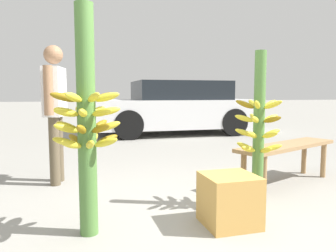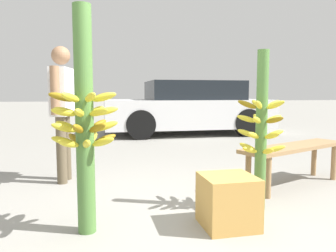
# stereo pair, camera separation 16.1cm
# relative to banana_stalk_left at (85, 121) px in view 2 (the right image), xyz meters

# --- Properties ---
(ground_plane) EXTENTS (80.00, 80.00, 0.00)m
(ground_plane) POSITION_rel_banana_stalk_left_xyz_m (0.75, -0.27, -0.83)
(ground_plane) COLOR gray
(banana_stalk_left) EXTENTS (0.49, 0.49, 1.64)m
(banana_stalk_left) POSITION_rel_banana_stalk_left_xyz_m (0.00, 0.00, 0.00)
(banana_stalk_left) COLOR #4C7A38
(banana_stalk_left) RESTS_ON ground_plane
(banana_stalk_center) EXTENTS (0.43, 0.43, 1.39)m
(banana_stalk_center) POSITION_rel_banana_stalk_left_xyz_m (1.49, 0.17, -0.12)
(banana_stalk_center) COLOR #4C7A38
(banana_stalk_center) RESTS_ON ground_plane
(vendor_person) EXTENTS (0.25, 0.60, 1.55)m
(vendor_person) POSITION_rel_banana_stalk_left_xyz_m (-0.29, 1.50, 0.10)
(vendor_person) COLOR brown
(vendor_person) RESTS_ON ground_plane
(market_bench) EXTENTS (1.50, 0.88, 0.45)m
(market_bench) POSITION_rel_banana_stalk_left_xyz_m (2.22, 0.76, -0.44)
(market_bench) COLOR #99754C
(market_bench) RESTS_ON ground_plane
(parked_car) EXTENTS (4.11, 1.91, 1.32)m
(parked_car) POSITION_rel_banana_stalk_left_xyz_m (2.37, 5.54, -0.18)
(parked_car) COLOR silver
(parked_car) RESTS_ON ground_plane
(produce_crate) EXTENTS (0.40, 0.40, 0.40)m
(produce_crate) POSITION_rel_banana_stalk_left_xyz_m (1.06, -0.13, -0.63)
(produce_crate) COLOR #C69347
(produce_crate) RESTS_ON ground_plane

